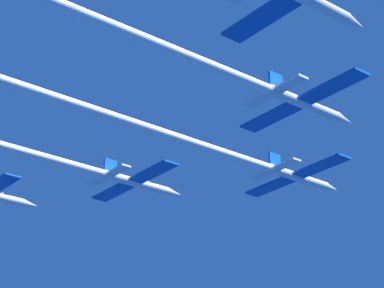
# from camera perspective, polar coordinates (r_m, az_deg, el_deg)

# --- Properties ---
(jet_lead) EXTENTS (17.23, 60.08, 2.85)m
(jet_lead) POSITION_cam_1_polar(r_m,az_deg,el_deg) (93.34, -0.03, 0.13)
(jet_lead) COLOR silver
(jet_left_wing) EXTENTS (17.23, 63.50, 2.85)m
(jet_left_wing) POSITION_cam_1_polar(r_m,az_deg,el_deg) (97.20, -13.54, -0.12)
(jet_left_wing) COLOR silver
(jet_right_wing) EXTENTS (17.23, 70.62, 2.85)m
(jet_right_wing) POSITION_cam_1_polar(r_m,az_deg,el_deg) (73.08, -4.51, 8.04)
(jet_right_wing) COLOR silver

